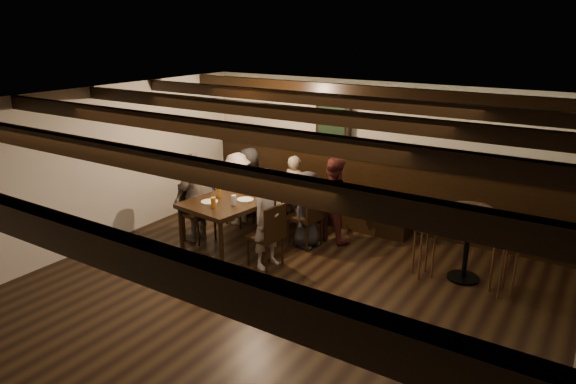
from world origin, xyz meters
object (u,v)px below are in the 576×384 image
Objects in this scene: person_bench_right at (333,199)px; person_left_far at (196,197)px; dining_table at (251,197)px; chair_left_near at (239,209)px; person_right_near at (308,209)px; person_bench_left at (250,182)px; person_right_far at (268,218)px; chair_right_far at (266,247)px; person_left_near at (238,189)px; chair_left_far at (199,223)px; bar_stool_right at (504,267)px; high_top_table at (468,233)px; chair_right_near at (306,227)px; person_bench_centre at (295,190)px; bar_stool_left at (424,250)px.

person_left_far is (-1.81, -1.13, 0.03)m from person_bench_right.
dining_table is at bearing 45.00° from person_bench_right.
chair_left_near is 0.73× the size of person_right_near.
person_bench_left is 2.13m from person_right_far.
person_left_near is (-1.34, 1.08, 0.33)m from chair_right_far.
chair_left_far reaches higher than chair_right_far.
chair_left_far is 1.44m from chair_right_far.
chair_left_far is 1.53m from person_right_far.
bar_stool_right is at bearing 106.77° from person_left_far.
person_left_near is at bearing -179.98° from high_top_table.
person_bench_right is 1.71m from person_left_near.
chair_right_near reaches higher than chair_left_near.
person_left_far reaches higher than dining_table.
person_bench_left is 1.80m from person_bench_right.
person_right_far is 3.09m from bar_stool_right.
bar_stool_right is (3.48, -0.65, -0.22)m from person_bench_centre.
bar_stool_left is at bearing 176.11° from person_bench_left.
person_bench_centre is 1.18× the size of high_top_table.
chair_left_near is at bearing 179.93° from chair_left_far.
chair_left_near is 0.90m from chair_left_far.
chair_left_near is at bearing 39.87° from person_bench_centre.
chair_left_far is at bearing 175.61° from bar_stool_right.
person_bench_left is (-1.44, 1.54, 0.33)m from chair_right_far.
person_bench_centre is 0.89× the size of person_bench_right.
person_left_far is at bearing 63.43° from person_bench_centre.
dining_table is 2.47× the size of chair_left_far.
person_left_near reaches higher than bar_stool_left.
person_left_near is at bearing -90.00° from chair_left_near.
chair_left_near is 0.59m from person_bench_left.
person_bench_centre is at bearing -170.54° from person_bench_left.
person_bench_centre is at bearing 170.50° from high_top_table.
dining_table is 0.97m from chair_left_far.
person_bench_centre is at bearing 25.62° from chair_right_far.
person_bench_left is at bearing 74.74° from person_right_near.
dining_table is 3.16m from high_top_table.
high_top_table is 0.61m from bar_stool_left.
dining_table is at bearing 121.98° from chair_right_near.
high_top_table is 0.60m from bar_stool_right.
person_right_far reaches higher than high_top_table.
person_right_far is (-0.11, -0.89, 0.12)m from person_right_near.
person_bench_left is 0.85× the size of person_right_far.
person_bench_right reaches higher than person_bench_left.
bar_stool_left is (-0.50, -0.21, -0.28)m from high_top_table.
chair_left_near is 0.85× the size of bar_stool_left.
chair_right_far is 0.69× the size of person_bench_right.
person_left_far is (-0.02, -1.36, 0.09)m from person_bench_left.
person_right_near is at bearing -175.26° from high_top_table.
person_right_near is 2.32m from high_top_table.
high_top_table is (3.11, 0.54, -0.08)m from dining_table.
chair_right_far reaches higher than dining_table.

